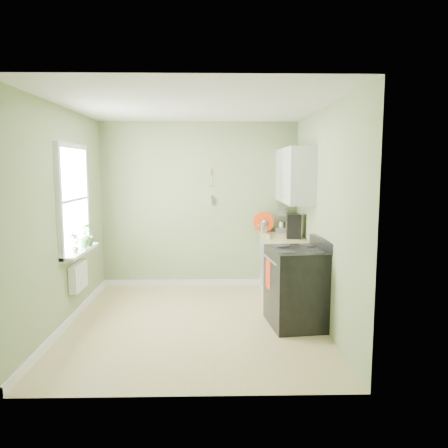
{
  "coord_description": "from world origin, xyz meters",
  "views": [
    {
      "loc": [
        0.24,
        -5.35,
        1.96
      ],
      "look_at": [
        0.37,
        0.55,
        1.2
      ],
      "focal_mm": 35.0,
      "sensor_mm": 36.0,
      "label": 1
    }
  ],
  "objects_px": {
    "stove": "(298,286)",
    "coffee_maker": "(294,227)",
    "stand_mixer": "(282,221)",
    "kettle": "(264,226)"
  },
  "relations": [
    {
      "from": "stove",
      "to": "kettle",
      "type": "relative_size",
      "value": 5.16
    },
    {
      "from": "stove",
      "to": "stand_mixer",
      "type": "xyz_separation_m",
      "value": [
        0.08,
        1.82,
        0.61
      ]
    },
    {
      "from": "kettle",
      "to": "stand_mixer",
      "type": "bearing_deg",
      "value": 4.12
    },
    {
      "from": "kettle",
      "to": "coffee_maker",
      "type": "distance_m",
      "value": 0.73
    },
    {
      "from": "stand_mixer",
      "to": "kettle",
      "type": "relative_size",
      "value": 2.09
    },
    {
      "from": "stand_mixer",
      "to": "kettle",
      "type": "bearing_deg",
      "value": -175.88
    },
    {
      "from": "stove",
      "to": "stand_mixer",
      "type": "distance_m",
      "value": 1.92
    },
    {
      "from": "stove",
      "to": "coffee_maker",
      "type": "height_order",
      "value": "coffee_maker"
    },
    {
      "from": "stand_mixer",
      "to": "coffee_maker",
      "type": "bearing_deg",
      "value": -83.88
    },
    {
      "from": "kettle",
      "to": "coffee_maker",
      "type": "bearing_deg",
      "value": -58.68
    }
  ]
}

